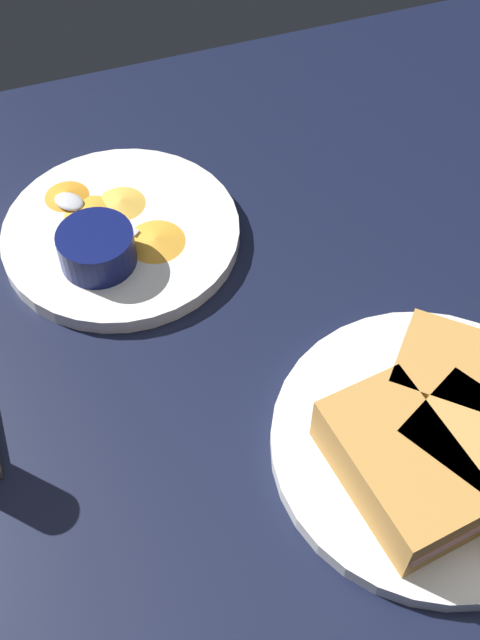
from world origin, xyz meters
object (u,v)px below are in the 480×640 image
plate_sandwich_main (432,445)px  ramekin_light_gravy (96,247)px  sandwich_half_near (400,466)px  sandwich_half_extra (477,387)px  plate_chips_companion (121,234)px  spoon_by_dark_ramekin (431,425)px  spoon_by_gravy_ramekin (80,207)px

plate_sandwich_main → ramekin_light_gravy: ramekin_light_gravy is taller
sandwich_half_near → sandwich_half_extra: bearing=-64.2°
sandwich_half_extra → ramekin_light_gravy: size_ratio=2.09×
sandwich_half_near → ramekin_light_gravy: 33.49cm
plate_chips_companion → sandwich_half_near: bearing=-157.8°
spoon_by_dark_ramekin → sandwich_half_near: bearing=125.0°
plate_sandwich_main → spoon_by_gravy_ramekin: bearing=31.3°
plate_sandwich_main → plate_chips_companion: same height
plate_sandwich_main → plate_chips_companion: size_ratio=1.12×
plate_chips_companion → spoon_by_gravy_ramekin: bearing=39.6°
ramekin_light_gravy → spoon_by_gravy_ramekin: size_ratio=0.83×
sandwich_half_extra → plate_chips_companion: size_ratio=0.64×
plate_chips_companion → ramekin_light_gravy: bearing=140.2°
spoon_by_dark_ramekin → sandwich_half_extra: bearing=-76.7°
sandwich_half_near → plate_sandwich_main: bearing=-64.2°
spoon_by_dark_ramekin → plate_sandwich_main: bearing=165.2°
sandwich_half_near → spoon_by_dark_ramekin: (3.30, -4.72, -2.04)cm
plate_sandwich_main → spoon_by_dark_ramekin: bearing=-14.8°
sandwich_half_near → spoon_by_gravy_ramekin: sandwich_half_near is taller
plate_sandwich_main → sandwich_half_extra: (2.14, -4.41, 3.20)cm
sandwich_half_extra → ramekin_light_gravy: sandwich_half_extra is taller
plate_chips_companion → ramekin_light_gravy: (-3.45, 2.87, 2.71)cm
spoon_by_dark_ramekin → plate_chips_companion: 34.56cm
spoon_by_dark_ramekin → plate_chips_companion: bearing=31.5°
plate_sandwich_main → plate_chips_companion: 35.38cm
sandwich_half_extra → plate_chips_companion: 36.22cm
plate_sandwich_main → sandwich_half_near: size_ratio=1.83×
plate_sandwich_main → sandwich_half_near: 5.85cm
plate_sandwich_main → sandwich_half_near: (-2.14, 4.41, 3.20)cm
sandwich_half_near → ramekin_light_gravy: sandwich_half_near is taller
sandwich_half_near → spoon_by_dark_ramekin: size_ratio=1.42×
ramekin_light_gravy → plate_chips_companion: bearing=-39.8°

